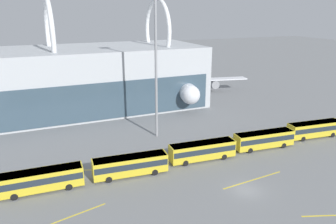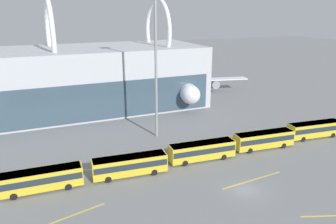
{
  "view_description": "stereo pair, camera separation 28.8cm",
  "coord_description": "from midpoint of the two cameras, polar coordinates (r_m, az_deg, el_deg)",
  "views": [
    {
      "loc": [
        -27.39,
        -34.13,
        25.35
      ],
      "look_at": [
        -0.39,
        27.94,
        4.0
      ],
      "focal_mm": 35.0,
      "sensor_mm": 36.0,
      "label": 1
    },
    {
      "loc": [
        -27.13,
        -34.24,
        25.35
      ],
      "look_at": [
        -0.39,
        27.94,
        4.0
      ],
      "focal_mm": 35.0,
      "sensor_mm": 36.0,
      "label": 2
    }
  ],
  "objects": [
    {
      "name": "shuttle_bus_1",
      "position": [
        52.71,
        -6.74,
        -9.05
      ],
      "size": [
        12.0,
        3.64,
        3.22
      ],
      "rotation": [
        0.0,
        0.0,
        -0.08
      ],
      "color": "gold",
      "rests_on": "ground_plane"
    },
    {
      "name": "ground_plane",
      "position": [
        50.54,
        13.34,
        -13.12
      ],
      "size": [
        440.0,
        440.0,
        0.0
      ],
      "primitive_type": "plane",
      "color": "slate"
    },
    {
      "name": "shuttle_bus_3",
      "position": [
        64.72,
        16.26,
        -4.48
      ],
      "size": [
        12.0,
        3.67,
        3.22
      ],
      "rotation": [
        0.0,
        0.0,
        -0.09
      ],
      "color": "gold",
      "rests_on": "ground_plane"
    },
    {
      "name": "shuttle_bus_4",
      "position": [
        73.75,
        24.07,
        -2.63
      ],
      "size": [
        12.03,
        3.86,
        3.22
      ],
      "rotation": [
        0.0,
        0.0,
        -0.1
      ],
      "color": "gold",
      "rests_on": "ground_plane"
    },
    {
      "name": "lane_stripe_0",
      "position": [
        56.07,
        -12.35,
        -9.81
      ],
      "size": [
        10.05,
        4.18,
        0.01
      ],
      "primitive_type": "cube",
      "rotation": [
        0.0,
        0.0,
        -0.38
      ],
      "color": "yellow",
      "rests_on": "ground_plane"
    },
    {
      "name": "airliner_at_gate_far",
      "position": [
        101.03,
        0.86,
        5.79
      ],
      "size": [
        47.49,
        43.37,
        14.41
      ],
      "rotation": [
        0.0,
        0.0,
        -1.78
      ],
      "color": "silver",
      "rests_on": "ground_plane"
    },
    {
      "name": "lane_stripe_3",
      "position": [
        45.65,
        -16.79,
        -17.07
      ],
      "size": [
        9.58,
        2.56,
        0.01
      ],
      "primitive_type": "cube",
      "rotation": [
        0.0,
        0.0,
        0.24
      ],
      "color": "yellow",
      "rests_on": "ground_plane"
    },
    {
      "name": "shuttle_bus_2",
      "position": [
        57.74,
        5.87,
        -6.56
      ],
      "size": [
        11.98,
        3.54,
        3.22
      ],
      "rotation": [
        0.0,
        0.0,
        -0.08
      ],
      "color": "gold",
      "rests_on": "ground_plane"
    },
    {
      "name": "lane_stripe_1",
      "position": [
        53.49,
        14.43,
        -11.39
      ],
      "size": [
        11.47,
        1.17,
        0.01
      ],
      "primitive_type": "cube",
      "rotation": [
        0.0,
        0.0,
        0.08
      ],
      "color": "yellow",
      "rests_on": "ground_plane"
    },
    {
      "name": "lane_stripe_2",
      "position": [
        48.74,
        26.28,
        -15.86
      ],
      "size": [
        7.25,
        2.89,
        0.01
      ],
      "primitive_type": "cube",
      "rotation": [
        0.0,
        0.0,
        -0.35
      ],
      "color": "yellow",
      "rests_on": "ground_plane"
    },
    {
      "name": "floodlight_mast",
      "position": [
        64.08,
        -2.28,
        11.93
      ],
      "size": [
        2.33,
        2.33,
        30.13
      ],
      "color": "gray",
      "rests_on": "ground_plane"
    },
    {
      "name": "shuttle_bus_0",
      "position": [
        51.64,
        -21.38,
        -10.83
      ],
      "size": [
        11.92,
        3.15,
        3.22
      ],
      "rotation": [
        0.0,
        0.0,
        -0.04
      ],
      "color": "gold",
      "rests_on": "ground_plane"
    }
  ]
}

